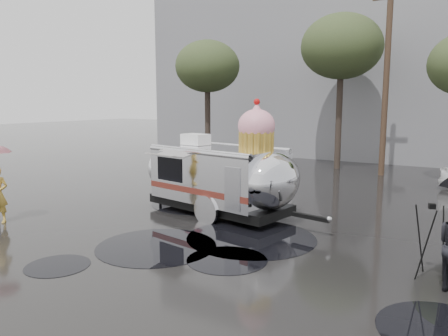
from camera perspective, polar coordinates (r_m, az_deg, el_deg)
The scene contains 9 objects.
ground at distance 11.14m, azimuth -9.27°, elevation -10.08°, with size 120.00×120.00×0.00m, color black.
puddles at distance 11.87m, azimuth -0.80°, elevation -8.75°, with size 11.08×9.00×0.01m.
grey_building at distance 33.90m, azimuth 12.92°, elevation 13.44°, with size 22.00×12.00×13.00m, color slate.
utility_pole at distance 22.42m, azimuth 20.43°, elevation 10.85°, with size 1.60×0.28×9.00m.
tree_left at distance 25.24m, azimuth -2.18°, elevation 13.04°, with size 3.64×3.64×6.95m.
tree_mid at distance 24.13m, azimuth 15.11°, elevation 15.00°, with size 4.20×4.20×8.03m.
barricade_row at distance 22.05m, azimuth -3.35°, elevation 0.74°, with size 4.30×0.80×1.00m.
airstream_trailer at distance 13.80m, azimuth -0.45°, elevation -0.72°, with size 6.83×3.05×3.72m.
tripod at distance 9.82m, azimuth 25.32°, elevation -7.73°, with size 0.63×0.60×1.55m.
Camera 1 is at (6.94, -7.95, 3.56)m, focal length 35.00 mm.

